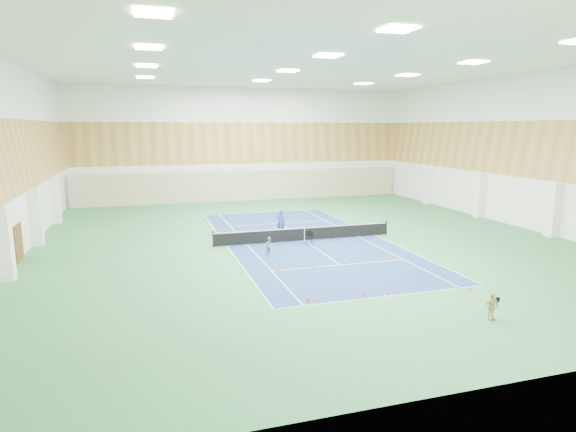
% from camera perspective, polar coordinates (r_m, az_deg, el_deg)
% --- Properties ---
extents(ground, '(40.00, 40.00, 0.00)m').
position_cam_1_polar(ground, '(33.87, 1.96, -2.93)').
color(ground, '#307040').
rests_on(ground, ground).
extents(room_shell, '(36.00, 40.00, 12.00)m').
position_cam_1_polar(room_shell, '(33.00, 2.02, 7.26)').
color(room_shell, white).
rests_on(room_shell, ground).
extents(wood_cladding, '(36.00, 40.00, 8.00)m').
position_cam_1_polar(wood_cladding, '(32.95, 2.05, 10.73)').
color(wood_cladding, '#BC8945').
rests_on(wood_cladding, room_shell).
extents(ceiling_light_grid, '(21.40, 25.40, 0.06)m').
position_cam_1_polar(ceiling_light_grid, '(33.20, 2.09, 17.51)').
color(ceiling_light_grid, white).
rests_on(ceiling_light_grid, room_shell).
extents(court_surface, '(10.97, 23.77, 0.01)m').
position_cam_1_polar(court_surface, '(33.87, 1.96, -2.92)').
color(court_surface, navy).
rests_on(court_surface, ground).
extents(tennis_balls_scatter, '(10.57, 22.77, 0.07)m').
position_cam_1_polar(tennis_balls_scatter, '(33.86, 1.96, -2.85)').
color(tennis_balls_scatter, yellow).
rests_on(tennis_balls_scatter, ground).
extents(tennis_net, '(12.80, 0.10, 1.10)m').
position_cam_1_polar(tennis_net, '(33.75, 1.96, -2.02)').
color(tennis_net, black).
rests_on(tennis_net, ground).
extents(back_curtain, '(35.40, 0.16, 3.20)m').
position_cam_1_polar(back_curtain, '(52.40, -5.06, 3.59)').
color(back_curtain, '#C6B793').
rests_on(back_curtain, ground).
extents(door_left_b, '(0.08, 1.80, 2.20)m').
position_cam_1_polar(door_left_b, '(32.68, -29.32, -2.81)').
color(door_left_b, '#593319').
rests_on(door_left_b, ground).
extents(coach, '(0.75, 0.61, 1.78)m').
position_cam_1_polar(coach, '(36.14, -0.87, -0.63)').
color(coach, '#21479A').
rests_on(coach, ground).
extents(child_court, '(0.71, 0.68, 1.16)m').
position_cam_1_polar(child_court, '(29.98, -2.20, -3.57)').
color(child_court, gray).
rests_on(child_court, ground).
extents(child_apron, '(0.70, 0.33, 1.17)m').
position_cam_1_polar(child_apron, '(21.82, 22.99, -9.85)').
color(child_apron, tan).
rests_on(child_apron, ground).
extents(ball_cart, '(0.57, 0.57, 0.89)m').
position_cam_1_polar(ball_cart, '(32.67, 2.52, -2.64)').
color(ball_cart, black).
rests_on(ball_cart, ground).
extents(cone_svc_a, '(0.23, 0.23, 0.25)m').
position_cam_1_polar(cone_svc_a, '(26.65, -1.17, -6.38)').
color(cone_svc_a, '#FF590D').
rests_on(cone_svc_a, ground).
extents(cone_svc_b, '(0.18, 0.18, 0.20)m').
position_cam_1_polar(cone_svc_b, '(27.39, 3.20, -5.98)').
color(cone_svc_b, '#D6580B').
rests_on(cone_svc_b, ground).
extents(cone_svc_c, '(0.17, 0.17, 0.19)m').
position_cam_1_polar(cone_svc_c, '(28.81, 7.42, -5.23)').
color(cone_svc_c, red).
rests_on(cone_svc_c, ground).
extents(cone_svc_d, '(0.18, 0.18, 0.19)m').
position_cam_1_polar(cone_svc_d, '(29.86, 11.46, -4.79)').
color(cone_svc_d, orange).
rests_on(cone_svc_d, ground).
extents(cone_base_a, '(0.22, 0.22, 0.24)m').
position_cam_1_polar(cone_base_a, '(22.23, 2.48, -9.88)').
color(cone_base_a, '#E7520C').
rests_on(cone_base_a, ground).
extents(cone_base_b, '(0.18, 0.18, 0.19)m').
position_cam_1_polar(cone_base_b, '(23.43, 8.96, -8.99)').
color(cone_base_b, red).
rests_on(cone_base_b, ground).
extents(cone_base_c, '(0.18, 0.18, 0.20)m').
position_cam_1_polar(cone_base_c, '(24.02, 12.96, -8.63)').
color(cone_base_c, '#F85F0D').
rests_on(cone_base_c, ground).
extents(cone_base_d, '(0.21, 0.21, 0.23)m').
position_cam_1_polar(cone_base_d, '(25.31, 20.71, -8.03)').
color(cone_base_d, '#DA610B').
rests_on(cone_base_d, ground).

